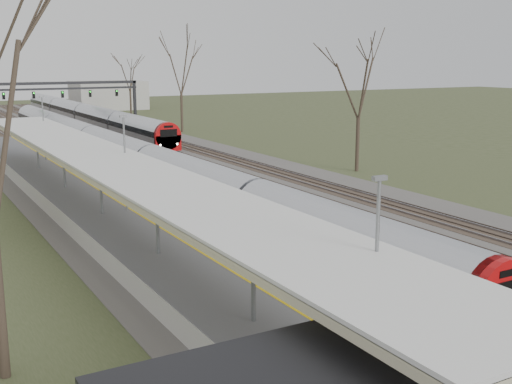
% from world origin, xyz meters
% --- Properties ---
extents(track_bed, '(24.00, 160.00, 0.22)m').
position_xyz_m(track_bed, '(0.26, 55.00, 0.06)').
color(track_bed, '#474442').
rests_on(track_bed, ground).
extents(platform, '(3.50, 69.00, 1.00)m').
position_xyz_m(platform, '(-9.05, 37.50, 0.50)').
color(platform, '#9E9B93').
rests_on(platform, ground).
extents(canopy, '(4.10, 50.00, 3.11)m').
position_xyz_m(canopy, '(-9.05, 32.99, 3.93)').
color(canopy, slate).
rests_on(canopy, platform).
extents(signal_gantry, '(21.00, 0.59, 6.08)m').
position_xyz_m(signal_gantry, '(0.29, 84.99, 4.91)').
color(signal_gantry, black).
rests_on(signal_gantry, ground).
extents(tree_east_far, '(5.00, 5.00, 10.30)m').
position_xyz_m(tree_east_far, '(14.00, 42.00, 7.29)').
color(tree_east_far, '#2D231C').
rests_on(tree_east_far, ground).
extents(train_near, '(2.62, 75.21, 3.05)m').
position_xyz_m(train_near, '(-2.50, 51.43, 1.48)').
color(train_near, '#A4A7AE').
rests_on(train_near, ground).
extents(train_far, '(2.62, 60.21, 3.05)m').
position_xyz_m(train_far, '(4.50, 88.20, 1.48)').
color(train_far, '#A4A7AE').
rests_on(train_far, ground).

